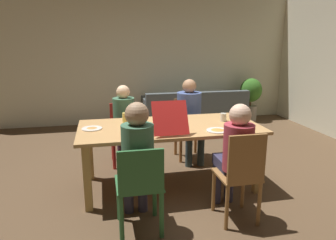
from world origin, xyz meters
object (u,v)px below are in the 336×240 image
dining_table (170,133)px  pizza_box_0 (166,125)px  drinking_glass_2 (125,118)px  person_3 (235,151)px  chair_0 (140,186)px  person_0 (137,155)px  chair_1 (124,132)px  plate_0 (92,128)px  person_2 (190,113)px  potted_plant (251,95)px  drinking_glass_1 (223,117)px  couch (194,112)px  chair_3 (241,174)px  plate_1 (218,130)px  person_1 (124,120)px  drinking_glass_0 (125,132)px  chair_2 (187,126)px

dining_table → pizza_box_0: bearing=-116.7°
drinking_glass_2 → person_3: bearing=-44.5°
chair_0 → person_0: (-0.00, 0.14, 0.24)m
person_3 → person_0: bearing=179.4°
chair_1 → plate_0: size_ratio=3.73×
person_0 → person_2: bearing=58.7°
potted_plant → drinking_glass_1: bearing=-122.6°
person_0 → couch: person_0 is taller
person_0 → person_2: 1.86m
chair_0 → pizza_box_0: size_ratio=1.54×
person_3 → potted_plant: bearing=61.3°
dining_table → person_2: bearing=59.2°
chair_3 → plate_1: 0.66m
drinking_glass_2 → couch: 3.03m
chair_3 → chair_1: bearing=117.3°
person_1 → person_3: size_ratio=0.98×
dining_table → drinking_glass_2: (-0.51, 0.20, 0.16)m
person_0 → potted_plant: 4.67m
person_2 → plate_1: 1.15m
dining_table → person_2: (0.49, 0.82, 0.04)m
chair_3 → potted_plant: bearing=62.3°
plate_1 → drinking_glass_1: (0.23, 0.41, 0.04)m
dining_table → drinking_glass_1: (0.70, 0.07, 0.14)m
chair_3 → drinking_glass_2: size_ratio=6.84×
chair_0 → drinking_glass_1: (1.18, 0.99, 0.34)m
chair_3 → plate_0: bearing=144.6°
pizza_box_0 → chair_3: bearing=-54.5°
plate_0 → chair_0: bearing=-66.2°
chair_1 → person_2: bearing=-6.5°
person_2 → drinking_glass_1: size_ratio=12.07×
person_1 → person_3: bearing=-58.2°
person_1 → plate_0: person_1 is taller
chair_0 → person_2: (0.96, 1.73, 0.24)m
pizza_box_0 → drinking_glass_1: (0.78, 0.23, -0.00)m
chair_0 → potted_plant: (2.95, 3.76, 0.10)m
plate_0 → couch: size_ratio=0.11×
plate_1 → person_1: bearing=130.6°
plate_0 → drinking_glass_2: size_ratio=1.68×
person_2 → potted_plant: bearing=45.6°
plate_0 → potted_plant: (3.37, 2.81, -0.20)m
drinking_glass_0 → chair_2: bearing=51.7°
person_0 → chair_1: person_0 is taller
chair_2 → plate_1: (-0.01, -1.28, 0.30)m
chair_3 → pizza_box_0: (-0.56, 0.79, 0.30)m
person_2 → drinking_glass_1: 0.78m
person_2 → pizza_box_0: (-0.56, -0.97, 0.11)m
chair_1 → person_1: size_ratio=0.75×
dining_table → person_1: 0.91m
pizza_box_0 → plate_0: (-0.82, 0.19, -0.04)m
couch → potted_plant: potted_plant is taller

